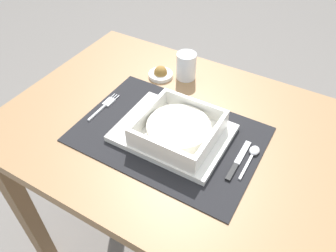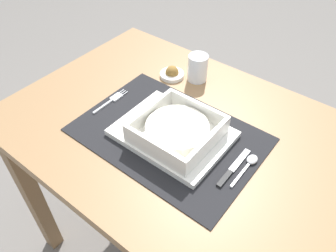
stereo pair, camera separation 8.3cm
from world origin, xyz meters
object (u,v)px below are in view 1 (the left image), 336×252
Objects in this scene: dining_table at (176,153)px; spoon at (253,154)px; condiment_saucer at (161,74)px; porridge_bowl at (178,129)px; butter_knife at (237,163)px; drinking_glass at (186,67)px; fork at (106,105)px.

dining_table is 8.16× the size of spoon.
porridge_bowl is at bearing -49.84° from condiment_saucer.
condiment_saucer is (-0.34, 0.21, 0.00)m from butter_knife.
dining_table is at bearing 175.47° from spoon.
butter_knife is 0.37m from drinking_glass.
dining_table is at bearing -68.55° from drinking_glass.
dining_table is 6.79× the size of butter_knife.
butter_knife is (0.16, 0.00, -0.03)m from porridge_bowl.
dining_table is at bearing 9.42° from fork.
fork is 1.70× the size of condiment_saucer.
drinking_glass is 1.10× the size of condiment_saucer.
condiment_saucer is (-0.07, -0.04, -0.03)m from drinking_glass.
spoon is 0.83× the size of butter_knife.
spoon is at bearing -0.20° from dining_table.
porridge_bowl is at bearing -170.40° from spoon.
porridge_bowl is at bearing -55.61° from dining_table.
spoon is 1.51× the size of condiment_saucer.
condiment_saucer is (-0.18, 0.21, -0.03)m from porridge_bowl.
fork is 1.13× the size of spoon.
condiment_saucer is at bearing 130.16° from porridge_bowl.
porridge_bowl is 2.45× the size of condiment_saucer.
drinking_glass is at bearing 27.37° from condiment_saucer.
butter_knife is (-0.02, -0.04, -0.00)m from spoon.
dining_table is 5.02× the size of porridge_bowl.
spoon is (0.21, -0.00, 0.12)m from dining_table.
dining_table is at bearing -48.45° from condiment_saucer.
butter_knife is at bearing -32.19° from condiment_saucer.
butter_knife is at bearing -0.89° from fork.
fork is at bearing -118.39° from drinking_glass.
spoon is 0.40m from condiment_saucer.
drinking_glass is (0.13, 0.24, 0.03)m from fork.
butter_knife is 1.81× the size of condiment_saucer.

